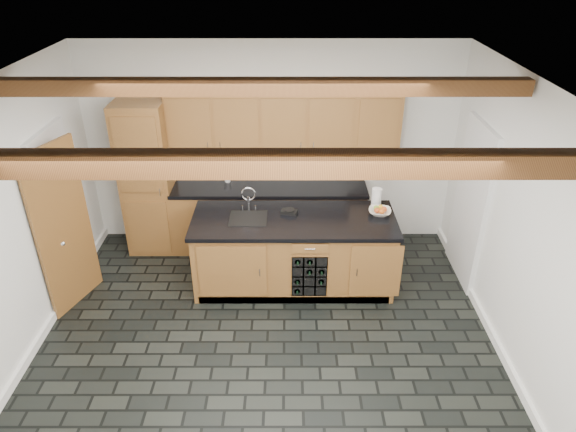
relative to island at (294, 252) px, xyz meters
name	(u,v)px	position (x,y,z in m)	size (l,w,h in m)	color
ground	(267,354)	(-0.31, -1.28, -0.46)	(5.00, 5.00, 0.00)	black
room_shell	(257,204)	(-0.39, -0.75, 1.06)	(5.01, 5.00, 5.00)	white
back_cabinetry	(243,182)	(-0.68, 0.95, 0.51)	(3.65, 0.62, 2.20)	#976130
island	(294,252)	(0.00, 0.00, 0.00)	(2.48, 0.96, 0.93)	#976130
faucet	(248,215)	(-0.56, 0.05, 0.50)	(0.45, 0.40, 0.34)	black
kitchen_scale	(289,212)	(-0.06, 0.14, 0.49)	(0.22, 0.16, 0.06)	black
fruit_bowl	(380,212)	(1.04, 0.12, 0.50)	(0.27, 0.27, 0.07)	silver
fruit_cluster	(380,209)	(1.04, 0.12, 0.53)	(0.16, 0.17, 0.07)	#C8481A
paper_towel	(377,197)	(1.03, 0.37, 0.58)	(0.13, 0.13, 0.23)	white
mug	(228,179)	(-0.91, 1.05, 0.52)	(0.11, 0.11, 0.10)	white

